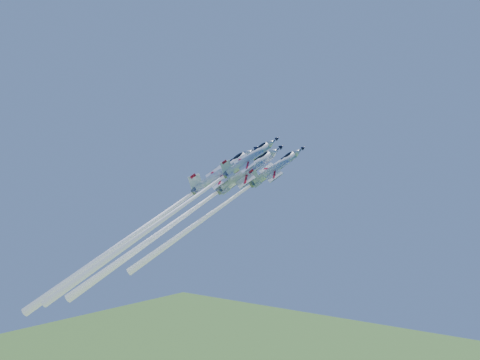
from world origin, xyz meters
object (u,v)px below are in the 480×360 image
Objects in this scene: jet_right at (168,216)px; jet_lead at (222,206)px; jet_slot at (148,224)px; jet_left at (182,217)px.

jet_lead is at bearing 117.62° from jet_right.
jet_lead is 16.74m from jet_slot.
jet_lead is 9.43m from jet_left.
jet_left is at bearing 112.21° from jet_slot.
jet_lead reaches higher than jet_slot.
jet_slot is (-2.34, -7.97, -1.25)m from jet_left.
jet_slot is at bearing -151.56° from jet_right.
jet_lead is at bearing 91.01° from jet_slot.
jet_slot is (-7.17, 1.29, -2.11)m from jet_right.
jet_left is 8.40m from jet_slot.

